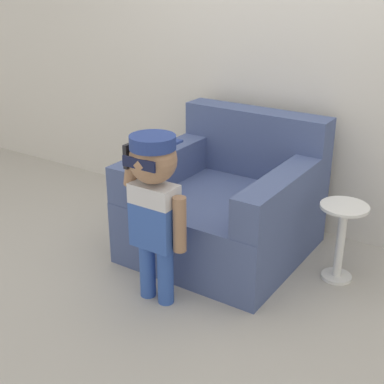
# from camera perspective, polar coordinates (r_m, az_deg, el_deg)

# --- Properties ---
(ground_plane) EXTENTS (10.00, 10.00, 0.00)m
(ground_plane) POSITION_cam_1_polar(r_m,az_deg,el_deg) (3.55, 4.61, -6.66)
(ground_plane) COLOR #ADA89E
(wall_back) EXTENTS (10.00, 0.05, 2.60)m
(wall_back) POSITION_cam_1_polar(r_m,az_deg,el_deg) (3.71, 10.39, 15.61)
(wall_back) COLOR silver
(wall_back) RESTS_ON ground_plane
(armchair) EXTENTS (1.03, 1.05, 0.87)m
(armchair) POSITION_cam_1_polar(r_m,az_deg,el_deg) (3.50, 3.74, -1.43)
(armchair) COLOR #475684
(armchair) RESTS_ON ground_plane
(person_child) EXTENTS (0.40, 0.30, 0.97)m
(person_child) POSITION_cam_1_polar(r_m,az_deg,el_deg) (2.81, -4.03, -0.27)
(person_child) COLOR #3356AD
(person_child) RESTS_ON ground_plane
(side_table) EXTENTS (0.28, 0.28, 0.48)m
(side_table) POSITION_cam_1_polar(r_m,az_deg,el_deg) (3.27, 15.63, -4.43)
(side_table) COLOR white
(side_table) RESTS_ON ground_plane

